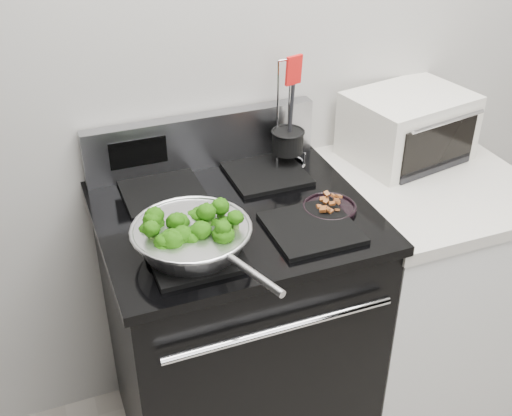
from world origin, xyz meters
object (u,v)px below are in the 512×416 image
gas_range (236,328)px  skillet (192,237)px  utensil_holder (288,147)px  toaster_oven (408,126)px  bacon_plate (330,205)px

gas_range → skillet: bearing=-137.1°
utensil_holder → toaster_oven: size_ratio=0.85×
skillet → bacon_plate: size_ratio=3.06×
utensil_holder → toaster_oven: 0.43m
bacon_plate → utensil_holder: utensil_holder is taller
skillet → utensil_holder: (0.43, 0.36, 0.02)m
bacon_plate → utensil_holder: 0.30m
skillet → utensil_holder: utensil_holder is taller
gas_range → toaster_oven: toaster_oven is taller
gas_range → utensil_holder: bearing=37.8°
bacon_plate → utensil_holder: bearing=91.1°
utensil_holder → gas_range: bearing=-157.0°
bacon_plate → toaster_oven: bearing=31.9°
toaster_oven → skillet: bearing=-169.9°
skillet → bacon_plate: skillet is taller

